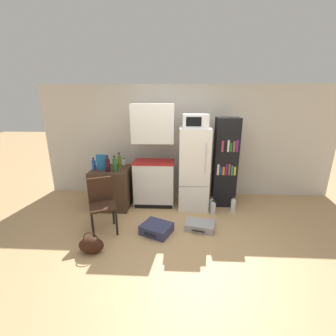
% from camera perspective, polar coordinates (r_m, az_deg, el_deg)
% --- Properties ---
extents(ground_plane, '(24.00, 24.00, 0.00)m').
position_cam_1_polar(ground_plane, '(3.65, 2.21, -18.51)').
color(ground_plane, tan).
extents(wall_back, '(6.40, 0.10, 2.43)m').
position_cam_1_polar(wall_back, '(5.06, 4.94, 6.62)').
color(wall_back, beige).
rests_on(wall_back, ground_plane).
extents(side_table, '(0.73, 0.73, 0.80)m').
position_cam_1_polar(side_table, '(4.75, -13.99, -4.80)').
color(side_table, '#422D1E').
rests_on(side_table, ground_plane).
extents(kitchen_hutch, '(0.82, 0.49, 2.05)m').
position_cam_1_polar(kitchen_hutch, '(4.52, -3.62, 1.98)').
color(kitchen_hutch, silver).
rests_on(kitchen_hutch, ground_plane).
extents(refrigerator, '(0.58, 0.64, 1.62)m').
position_cam_1_polar(refrigerator, '(4.47, 6.55, -0.14)').
color(refrigerator, white).
rests_on(refrigerator, ground_plane).
extents(microwave, '(0.47, 0.40, 0.24)m').
position_cam_1_polar(microwave, '(4.29, 6.96, 11.83)').
color(microwave, silver).
rests_on(microwave, refrigerator).
extents(bookshelf, '(0.45, 0.36, 1.80)m').
position_cam_1_polar(bookshelf, '(4.66, 14.29, 1.26)').
color(bookshelf, black).
rests_on(bookshelf, ground_plane).
extents(bottle_blue_soda, '(0.07, 0.07, 0.24)m').
position_cam_1_polar(bottle_blue_soda, '(4.62, -18.32, 0.81)').
color(bottle_blue_soda, '#1E47A3').
rests_on(bottle_blue_soda, side_table).
extents(bottle_wine_dark, '(0.08, 0.08, 0.32)m').
position_cam_1_polar(bottle_wine_dark, '(4.42, -15.04, 0.79)').
color(bottle_wine_dark, black).
rests_on(bottle_wine_dark, side_table).
extents(bottle_green_tall, '(0.08, 0.08, 0.31)m').
position_cam_1_polar(bottle_green_tall, '(4.39, -13.36, 0.80)').
color(bottle_green_tall, '#1E6028').
rests_on(bottle_green_tall, side_table).
extents(bottle_olive_oil, '(0.08, 0.08, 0.32)m').
position_cam_1_polar(bottle_olive_oil, '(4.58, -12.22, 1.59)').
color(bottle_olive_oil, '#566619').
rests_on(bottle_olive_oil, side_table).
extents(bottle_clear_short, '(0.09, 0.09, 0.16)m').
position_cam_1_polar(bottle_clear_short, '(4.85, -16.22, 1.30)').
color(bottle_clear_short, silver).
rests_on(bottle_clear_short, side_table).
extents(bottle_milk_white, '(0.07, 0.07, 0.14)m').
position_cam_1_polar(bottle_milk_white, '(4.81, -11.25, 1.44)').
color(bottle_milk_white, white).
rests_on(bottle_milk_white, side_table).
extents(cereal_box, '(0.19, 0.07, 0.30)m').
position_cam_1_polar(cereal_box, '(4.57, -16.50, 1.42)').
color(cereal_box, '#1E66A8').
rests_on(cereal_box, side_table).
extents(chair, '(0.53, 0.53, 0.90)m').
position_cam_1_polar(chair, '(3.88, -16.53, -7.77)').
color(chair, black).
rests_on(chair, ground_plane).
extents(suitcase_large_flat, '(0.58, 0.55, 0.15)m').
position_cam_1_polar(suitcase_large_flat, '(3.85, -2.93, -15.11)').
color(suitcase_large_flat, navy).
rests_on(suitcase_large_flat, ground_plane).
extents(suitcase_small_flat, '(0.54, 0.42, 0.12)m').
position_cam_1_polar(suitcase_small_flat, '(3.99, 8.08, -14.28)').
color(suitcase_small_flat, '#99999E').
rests_on(suitcase_small_flat, ground_plane).
extents(handbag, '(0.36, 0.20, 0.33)m').
position_cam_1_polar(handbag, '(3.57, -18.91, -18.01)').
color(handbag, '#33190F').
rests_on(handbag, ground_plane).
extents(water_bottle_front, '(0.09, 0.09, 0.28)m').
position_cam_1_polar(water_bottle_front, '(4.48, 11.38, -9.94)').
color(water_bottle_front, silver).
rests_on(water_bottle_front, ground_plane).
extents(water_bottle_middle, '(0.08, 0.08, 0.31)m').
position_cam_1_polar(water_bottle_middle, '(4.57, 11.00, -9.16)').
color(water_bottle_middle, silver).
rests_on(water_bottle_middle, ground_plane).
extents(water_bottle_back, '(0.09, 0.09, 0.33)m').
position_cam_1_polar(water_bottle_back, '(4.63, 16.22, -9.12)').
color(water_bottle_back, silver).
rests_on(water_bottle_back, ground_plane).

